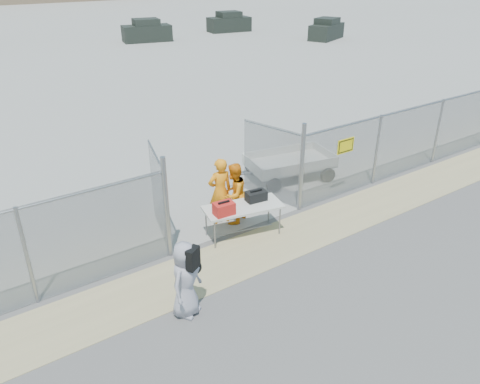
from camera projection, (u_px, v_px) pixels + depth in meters
ground at (290, 268)px, 10.59m from camera, size 160.00×160.00×0.00m
dirt_strip at (263, 248)px, 11.32m from camera, size 44.00×1.60×0.01m
chain_link_fence at (240, 192)px, 11.57m from camera, size 40.00×0.20×2.20m
folding_table at (243, 221)px, 11.67m from camera, size 2.07×1.20×0.83m
orange_bag at (224, 209)px, 11.06m from camera, size 0.50×0.35×0.30m
black_duffel at (256, 196)px, 11.71m from camera, size 0.55×0.36×0.25m
security_worker_left at (220, 191)px, 12.04m from camera, size 0.71×0.51×1.82m
security_worker_right at (234, 194)px, 12.08m from camera, size 1.00×0.93×1.66m
visitor at (185, 279)px, 8.91m from camera, size 0.94×0.84×1.61m
utility_trailer at (290, 166)px, 14.76m from camera, size 3.73×2.39×0.84m
parked_vehicle_near at (147, 31)px, 38.96m from camera, size 4.23×2.54×1.79m
parked_vehicle_mid at (229, 22)px, 44.28m from camera, size 4.17×2.34×1.79m
parked_vehicle_far at (327, 29)px, 40.06m from camera, size 4.19×3.10×1.73m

